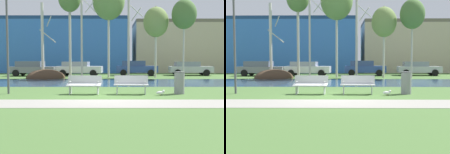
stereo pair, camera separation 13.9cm
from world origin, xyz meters
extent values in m
plane|color=#476B33|center=(0.00, 10.00, 0.00)|extent=(120.00, 120.00, 0.00)
cube|color=gray|center=(0.00, -1.85, 0.01)|extent=(60.00, 1.97, 0.01)
cube|color=#33516B|center=(0.00, 7.73, 0.00)|extent=(80.00, 6.55, 0.01)
ellipsoid|color=#423021|center=(-5.53, 12.07, 0.00)|extent=(3.36, 3.21, 1.56)
cube|color=#B2B5B7|center=(-1.10, 0.88, 0.45)|extent=(1.63, 0.59, 0.14)
cube|color=#B2B5B7|center=(-1.08, 1.16, 0.67)|extent=(1.60, 0.19, 0.40)
cube|color=#B2B5B7|center=(-1.75, 0.99, 0.23)|extent=(0.07, 0.43, 0.45)
cube|color=#B2B5B7|center=(-0.44, 0.90, 0.23)|extent=(0.07, 0.43, 0.45)
cylinder|color=#B2B5B7|center=(-1.75, 0.95, 0.59)|extent=(0.06, 0.28, 0.04)
cylinder|color=#B2B5B7|center=(-0.45, 0.86, 0.59)|extent=(0.06, 0.28, 0.04)
cube|color=#B2B5B7|center=(1.10, 0.88, 0.45)|extent=(1.63, 0.59, 0.05)
cube|color=#B2B5B7|center=(1.12, 1.16, 0.67)|extent=(1.60, 0.19, 0.40)
cube|color=#B2B5B7|center=(0.45, 0.99, 0.23)|extent=(0.07, 0.43, 0.45)
cube|color=#B2B5B7|center=(1.76, 0.90, 0.23)|extent=(0.07, 0.43, 0.45)
cylinder|color=#B2B5B7|center=(0.45, 0.95, 0.59)|extent=(0.06, 0.28, 0.04)
cylinder|color=#B2B5B7|center=(1.76, 0.86, 0.59)|extent=(0.06, 0.28, 0.04)
cylinder|color=gray|center=(3.40, 1.08, 0.53)|extent=(0.47, 0.47, 1.05)
torus|color=#494A4C|center=(3.40, 1.08, 1.02)|extent=(0.50, 0.50, 0.04)
ellipsoid|color=white|center=(2.38, 0.48, 0.12)|extent=(0.35, 0.16, 0.16)
sphere|color=white|center=(2.54, 0.48, 0.20)|extent=(0.11, 0.11, 0.11)
cone|color=gold|center=(2.60, 0.48, 0.20)|extent=(0.06, 0.03, 0.03)
cylinder|color=gold|center=(2.40, 0.45, 0.05)|extent=(0.01, 0.01, 0.10)
cylinder|color=gold|center=(2.40, 0.51, 0.05)|extent=(0.01, 0.01, 0.10)
cylinder|color=#4C4C51|center=(-4.71, 1.12, 2.52)|extent=(0.10, 0.10, 5.05)
cylinder|color=beige|center=(-5.91, 12.58, 3.29)|extent=(0.24, 0.24, 6.58)
cylinder|color=beige|center=(-5.40, 12.93, 5.01)|extent=(0.65, 0.90, 0.83)
cylinder|color=beige|center=(-5.28, 11.93, 3.62)|extent=(1.19, 1.16, 1.06)
cylinder|color=#BCB7A8|center=(-3.59, 13.24, 4.55)|extent=(0.23, 0.23, 9.11)
cylinder|color=#BCB7A8|center=(-2.38, 11.85, 4.52)|extent=(0.17, 0.17, 9.05)
cylinder|color=#BCB7A8|center=(-1.73, 12.29, 6.14)|extent=(0.85, 1.21, 0.74)
cylinder|color=#BCB7A8|center=(-1.73, 11.19, 6.15)|extent=(1.16, 1.13, 1.09)
cylinder|color=beige|center=(-0.09, 13.06, 4.40)|extent=(0.20, 0.20, 8.79)
ellipsoid|color=#668947|center=(-0.09, 13.06, 6.86)|extent=(2.87, 2.87, 3.45)
cylinder|color=#BCB7A8|center=(1.63, 11.89, 3.96)|extent=(0.20, 0.20, 7.93)
cylinder|color=#BCB7A8|center=(2.30, 12.35, 5.54)|extent=(0.81, 1.14, 1.04)
cylinder|color=#BCB7A8|center=(2.31, 11.20, 5.55)|extent=(1.34, 1.30, 0.88)
cylinder|color=beige|center=(4.13, 13.04, 3.18)|extent=(0.18, 0.18, 6.36)
ellipsoid|color=olive|center=(4.13, 13.04, 4.96)|extent=(2.24, 2.24, 2.68)
cylinder|color=#BCB7A8|center=(6.42, 12.18, 3.54)|extent=(0.15, 0.15, 7.07)
ellipsoid|color=#4C7038|center=(6.42, 12.18, 5.52)|extent=(2.12, 2.12, 2.54)
cube|color=slate|center=(-7.54, 15.58, 0.63)|extent=(4.62, 2.13, 0.61)
cube|color=slate|center=(-7.90, 15.61, 1.20)|extent=(2.63, 1.77, 0.52)
cylinder|color=black|center=(-5.99, 16.38, 0.32)|extent=(0.65, 0.26, 0.64)
cylinder|color=black|center=(-6.12, 14.57, 0.32)|extent=(0.65, 0.26, 0.64)
cylinder|color=black|center=(-8.95, 16.59, 0.32)|extent=(0.65, 0.26, 0.64)
cylinder|color=black|center=(-9.08, 14.78, 0.32)|extent=(0.65, 0.26, 0.64)
cube|color=silver|center=(-3.02, 15.72, 0.64)|extent=(4.62, 2.19, 0.64)
cube|color=#949AAC|center=(-3.38, 15.74, 1.19)|extent=(2.63, 1.83, 0.45)
cylinder|color=black|center=(-1.47, 16.55, 0.32)|extent=(0.65, 0.26, 0.64)
cylinder|color=black|center=(-1.60, 14.68, 0.32)|extent=(0.65, 0.26, 0.64)
cylinder|color=black|center=(-4.44, 16.76, 0.32)|extent=(0.65, 0.26, 0.64)
cylinder|color=black|center=(-4.57, 14.88, 0.32)|extent=(0.65, 0.26, 0.64)
cube|color=#2D4793|center=(2.76, 16.26, 0.65)|extent=(4.23, 2.09, 0.66)
cube|color=#32457F|center=(2.43, 16.28, 1.24)|extent=(2.41, 1.75, 0.52)
cylinder|color=black|center=(4.17, 17.06, 0.32)|extent=(0.65, 0.26, 0.64)
cylinder|color=black|center=(4.05, 15.26, 0.32)|extent=(0.65, 0.26, 0.64)
cylinder|color=black|center=(1.46, 17.25, 0.32)|extent=(0.65, 0.26, 0.64)
cylinder|color=black|center=(1.34, 15.45, 0.32)|extent=(0.65, 0.26, 0.64)
cube|color=#B2B5BC|center=(8.24, 16.49, 0.63)|extent=(4.38, 2.10, 0.62)
cube|color=gray|center=(7.90, 16.51, 1.17)|extent=(2.49, 1.75, 0.47)
cylinder|color=black|center=(9.71, 17.29, 0.32)|extent=(0.65, 0.26, 0.64)
cylinder|color=black|center=(9.58, 15.49, 0.32)|extent=(0.65, 0.26, 0.64)
cylinder|color=black|center=(6.90, 17.49, 0.32)|extent=(0.65, 0.26, 0.64)
cylinder|color=black|center=(6.78, 15.69, 0.32)|extent=(0.65, 0.26, 0.64)
cube|color=#3870C6|center=(-6.50, 25.65, 3.21)|extent=(17.27, 9.29, 6.41)
cube|color=navy|center=(-6.50, 25.65, 6.61)|extent=(17.27, 9.29, 0.40)
cube|color=#BCAD8E|center=(10.65, 24.84, 3.03)|extent=(15.10, 7.21, 6.07)
cube|color=#675F4E|center=(10.65, 24.84, 6.27)|extent=(15.10, 7.21, 0.40)
camera|label=1|loc=(0.21, -12.03, 1.62)|focal=44.67mm
camera|label=2|loc=(0.35, -12.03, 1.62)|focal=44.67mm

